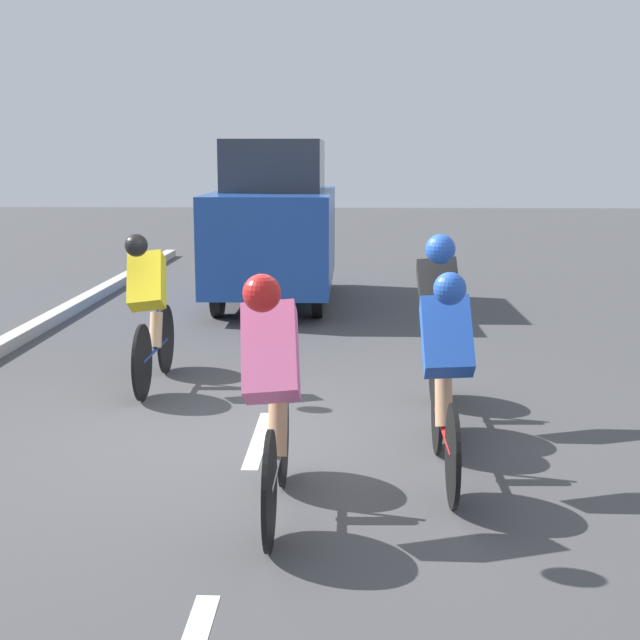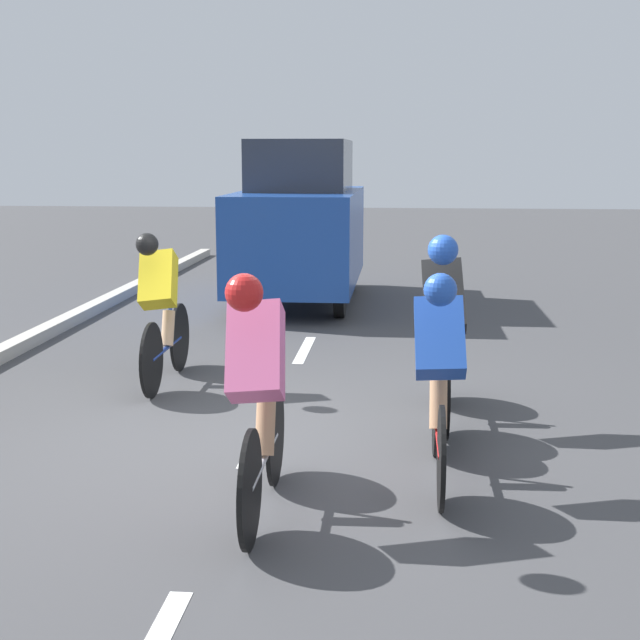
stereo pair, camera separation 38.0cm
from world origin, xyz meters
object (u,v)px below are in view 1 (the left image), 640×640
at_px(cyclist_pink, 272,391).
at_px(cyclist_blue, 446,372).
at_px(cyclist_black, 439,323).
at_px(support_car, 275,224).
at_px(cyclist_yellow, 149,308).

bearing_deg(cyclist_pink, cyclist_blue, -148.44).
xyz_separation_m(cyclist_black, support_car, (1.85, -5.97, 0.34)).
xyz_separation_m(cyclist_pink, support_car, (0.67, -8.02, 0.37)).
xyz_separation_m(cyclist_blue, support_car, (1.77, -7.34, 0.41)).
relative_size(cyclist_pink, cyclist_blue, 0.99).
xyz_separation_m(cyclist_black, cyclist_blue, (0.09, 1.37, -0.07)).
distance_m(cyclist_black, cyclist_pink, 2.36).
relative_size(cyclist_pink, support_car, 0.43).
bearing_deg(cyclist_yellow, cyclist_pink, 115.08).
distance_m(cyclist_pink, cyclist_blue, 1.29).
distance_m(cyclist_black, support_car, 6.26).
height_order(cyclist_pink, cyclist_blue, cyclist_pink).
relative_size(cyclist_blue, support_car, 0.44).
xyz_separation_m(cyclist_yellow, support_car, (-0.76, -4.97, 0.41)).
bearing_deg(cyclist_pink, cyclist_yellow, -64.92).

